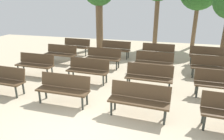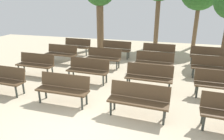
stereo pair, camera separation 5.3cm
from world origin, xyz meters
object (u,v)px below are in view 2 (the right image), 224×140
Objects in this scene: bench_r0_c2 at (139,98)px; bench_r1_c1 at (88,69)px; bench_r0_c1 at (63,87)px; bench_r1_c2 at (149,76)px; bench_r3_c2 at (158,51)px; bench_r3_c1 at (116,48)px; bench_r3_c0 at (77,45)px; bench_r1_c3 at (222,83)px; bench_r3_c3 at (208,55)px; bench_r0_c0 at (3,78)px; bench_r2_c1 at (104,57)px; bench_r2_c3 at (213,66)px; bench_r1_c0 at (36,63)px; bench_r2_c0 at (61,53)px; bench_r2_c2 at (154,61)px.

bench_r1_c1 is (-2.20, 1.92, 0.00)m from bench_r0_c2.
bench_r1_c2 is (2.37, 1.66, 0.00)m from bench_r0_c1.
bench_r3_c1 is at bearing 179.07° from bench_r3_c2.
bench_r1_c1 is 3.60m from bench_r3_c1.
bench_r3_c0 is at bearing 131.55° from bench_r0_c2.
bench_r1_c3 is 3.57m from bench_r3_c3.
bench_r2_c1 is (2.42, 3.44, 0.00)m from bench_r0_c0.
bench_r1_c3 is at bearing -89.58° from bench_r3_c3.
bench_r3_c2 is (2.36, 1.69, 0.00)m from bench_r2_c1.
bench_r1_c3 is 1.79m from bench_r2_c3.
bench_r1_c0 is (-2.29, 1.91, 0.00)m from bench_r0_c1.
bench_r3_c3 is (4.71, 3.37, 0.00)m from bench_r1_c1.
bench_r3_c3 is at bearing 48.64° from bench_r0_c1.
bench_r2_c0 is 1.00× the size of bench_r3_c1.
bench_r3_c1 is (0.12, 1.81, 0.00)m from bench_r2_c1.
bench_r2_c0 and bench_r3_c3 have the same top height.
bench_r2_c2 is at bearing -179.26° from bench_r2_c3.
bench_r1_c0 is at bearing 179.73° from bench_r1_c3.
bench_r1_c0 is 0.99× the size of bench_r2_c0.
bench_r0_c1 is 3.60m from bench_r2_c1.
bench_r2_c2 is (0.14, 3.60, 0.00)m from bench_r0_c2.
bench_r1_c3 and bench_r2_c2 have the same top height.
bench_r0_c2 and bench_r3_c3 have the same top height.
bench_r1_c0 is 0.99× the size of bench_r3_c0.
bench_r0_c1 is at bearing -141.11° from bench_r2_c3.
bench_r0_c1 is 2.98m from bench_r1_c0.
bench_r0_c2 is at bearing -121.52° from bench_r2_c3.
bench_r3_c0 is at bearing 92.83° from bench_r2_c0.
bench_r1_c2 is 2.90m from bench_r2_c3.
bench_r3_c1 is at bearing 141.34° from bench_r1_c3.
bench_r2_c2 is at bearing 56.72° from bench_r0_c1.
bench_r3_c2 is at bearing 38.20° from bench_r2_c1.
bench_r2_c2 is 1.00× the size of bench_r3_c3.
bench_r3_c3 is (2.30, -0.11, 0.00)m from bench_r3_c2.
bench_r3_c1 is at bearing 56.41° from bench_r1_c0.
bench_r1_c1 is 4.23m from bench_r3_c2.
bench_r3_c1 is 2.25m from bench_r3_c2.
bench_r1_c0 is 1.85m from bench_r2_c0.
bench_r2_c1 is at bearing 158.40° from bench_r1_c3.
bench_r2_c3 is at bearing 59.18° from bench_r0_c2.
bench_r1_c1 and bench_r3_c1 have the same top height.
bench_r2_c2 is (2.29, -0.11, 0.00)m from bench_r2_c1.
bench_r0_c0 is 5.34m from bench_r3_c0.
bench_r2_c2 is at bearing -19.80° from bench_r3_c0.
bench_r0_c2 is at bearing -89.80° from bench_r2_c2.
bench_r1_c3 is 5.80m from bench_r3_c1.
bench_r0_c1 is 2.27m from bench_r0_c2.
bench_r1_c1 is at bearing 179.11° from bench_r1_c2.
bench_r3_c2 is 2.30m from bench_r3_c3.
bench_r0_c1 is 4.89m from bench_r1_c3.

